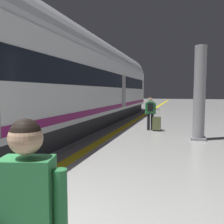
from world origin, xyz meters
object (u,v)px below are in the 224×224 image
object	(u,v)px
suitcase_near	(157,123)
platform_pillar	(199,95)
passenger_near	(150,110)
high_speed_train	(53,76)

from	to	relation	value
suitcase_near	platform_pillar	bearing A→B (deg)	-41.91
passenger_near	platform_pillar	xyz separation A→B (m)	(2.08, -1.71, 0.75)
passenger_near	suitcase_near	distance (m)	0.70
suitcase_near	platform_pillar	world-z (taller)	platform_pillar
high_speed_train	passenger_near	size ratio (longest dim) A/B	19.89
high_speed_train	suitcase_near	bearing A→B (deg)	32.85
suitcase_near	platform_pillar	size ratio (longest dim) A/B	0.30
platform_pillar	high_speed_train	bearing A→B (deg)	-170.22
passenger_near	suitcase_near	world-z (taller)	passenger_near
high_speed_train	passenger_near	xyz separation A→B (m)	(3.67, 2.70, -1.53)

